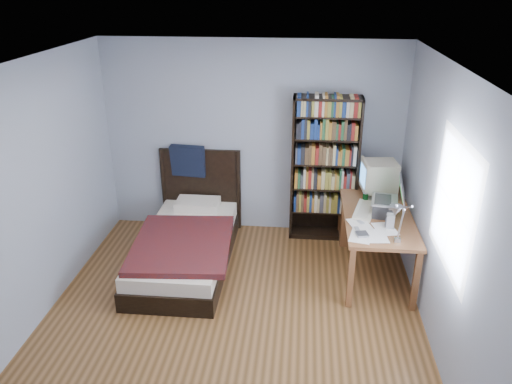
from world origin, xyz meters
TOP-DOWN VIEW (x-y plane):
  - room at (0.03, -0.00)m, footprint 4.20×4.24m
  - desk at (1.51, 1.68)m, footprint 0.75×1.70m
  - crt_monitor at (1.55, 1.62)m, footprint 0.42×0.39m
  - laptop at (1.58, 1.12)m, footprint 0.41×0.41m
  - desk_lamp at (1.50, 0.15)m, footprint 0.23×0.50m
  - keyboard at (1.36, 1.17)m, footprint 0.32×0.54m
  - speaker at (1.59, 0.80)m, footprint 0.08×0.08m
  - soda_can at (1.40, 1.43)m, footprint 0.06×0.06m
  - mouse at (1.46, 1.51)m, footprint 0.06×0.11m
  - phone_silver at (1.29, 0.88)m, footprint 0.08×0.10m
  - phone_grey at (1.24, 0.72)m, footprint 0.05×0.09m
  - external_drive at (1.28, 0.60)m, footprint 0.14×0.14m
  - bookshelf at (0.93, 1.94)m, footprint 0.84×0.30m
  - bed at (-0.69, 1.13)m, footprint 1.16×2.09m

SIDE VIEW (x-z plane):
  - bed at x=-0.69m, z-range -0.33..0.84m
  - desk at x=1.51m, z-range 0.06..0.79m
  - phone_silver at x=1.29m, z-range 0.73..0.75m
  - phone_grey at x=1.24m, z-range 0.73..0.75m
  - external_drive at x=1.28m, z-range 0.73..0.75m
  - mouse at x=1.46m, z-range 0.73..0.77m
  - keyboard at x=1.36m, z-range 0.72..0.77m
  - soda_can at x=1.40m, z-range 0.73..0.84m
  - speaker at x=1.59m, z-range 0.73..0.89m
  - laptop at x=1.58m, z-range 0.63..1.08m
  - bookshelf at x=0.93m, z-range 0.00..1.86m
  - crt_monitor at x=1.55m, z-range 0.76..1.21m
  - desk_lamp at x=1.50m, z-range 0.91..1.50m
  - room at x=0.03m, z-range 0.00..2.50m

